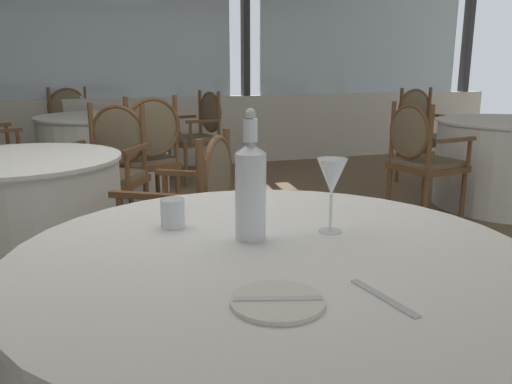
# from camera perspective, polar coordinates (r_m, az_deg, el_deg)

# --- Properties ---
(ground_plane) EXTENTS (13.81, 13.81, 0.00)m
(ground_plane) POSITION_cam_1_polar(r_m,az_deg,el_deg) (2.71, -9.88, -13.02)
(ground_plane) COLOR #756047
(window_wall_far) EXTENTS (10.63, 0.14, 2.75)m
(window_wall_far) POSITION_cam_1_polar(r_m,az_deg,el_deg) (6.32, -16.12, 12.20)
(window_wall_far) COLOR silver
(window_wall_far) RESTS_ON ground_plane
(foreground_table) EXTENTS (1.32, 1.32, 0.76)m
(foreground_table) POSITION_cam_1_polar(r_m,az_deg,el_deg) (1.49, 1.68, -20.25)
(foreground_table) COLOR white
(foreground_table) RESTS_ON ground_plane
(side_plate) EXTENTS (0.19, 0.19, 0.01)m
(side_plate) POSITION_cam_1_polar(r_m,az_deg,el_deg) (1.04, 2.57, -11.95)
(side_plate) COLOR silver
(side_plate) RESTS_ON foreground_table
(butter_knife) EXTENTS (0.17, 0.07, 0.00)m
(butter_knife) POSITION_cam_1_polar(r_m,az_deg,el_deg) (1.03, 2.58, -11.69)
(butter_knife) COLOR silver
(butter_knife) RESTS_ON foreground_table
(dinner_fork) EXTENTS (0.05, 0.19, 0.00)m
(dinner_fork) POSITION_cam_1_polar(r_m,az_deg,el_deg) (1.09, 13.92, -11.26)
(dinner_fork) COLOR silver
(dinner_fork) RESTS_ON foreground_table
(water_bottle) EXTENTS (0.08, 0.08, 0.35)m
(water_bottle) POSITION_cam_1_polar(r_m,az_deg,el_deg) (1.36, -0.60, 0.46)
(water_bottle) COLOR white
(water_bottle) RESTS_ON foreground_table
(wine_glass) EXTENTS (0.08, 0.08, 0.21)m
(wine_glass) POSITION_cam_1_polar(r_m,az_deg,el_deg) (1.43, 8.38, 1.50)
(wine_glass) COLOR white
(wine_glass) RESTS_ON foreground_table
(water_tumbler) EXTENTS (0.07, 0.07, 0.08)m
(water_tumbler) POSITION_cam_1_polar(r_m,az_deg,el_deg) (1.51, -9.18, -2.31)
(water_tumbler) COLOR white
(water_tumbler) RESTS_ON foreground_table
(background_table_0) EXTENTS (1.25, 1.25, 0.76)m
(background_table_0) POSITION_cam_1_polar(r_m,az_deg,el_deg) (5.22, -16.35, 3.99)
(background_table_0) COLOR white
(background_table_0) RESTS_ON ground_plane
(dining_chair_0_0) EXTENTS (0.57, 0.62, 0.96)m
(dining_chair_0_0) POSITION_cam_1_polar(r_m,az_deg,el_deg) (5.61, -6.14, 6.91)
(dining_chair_0_0) COLOR brown
(dining_chair_0_0) RESTS_ON ground_plane
(dining_chair_0_1) EXTENTS (0.62, 0.57, 0.99)m
(dining_chair_0_1) POSITION_cam_1_polar(r_m,az_deg,el_deg) (6.20, -19.62, 7.01)
(dining_chair_0_1) COLOR brown
(dining_chair_0_1) RESTS_ON ground_plane
(dining_chair_0_3) EXTENTS (0.62, 0.57, 0.99)m
(dining_chair_0_3) POSITION_cam_1_polar(r_m,az_deg,el_deg) (4.21, -11.88, 4.72)
(dining_chair_0_3) COLOR brown
(dining_chair_0_3) RESTS_ON ground_plane
(background_table_1) EXTENTS (1.30, 1.30, 0.76)m
(background_table_1) POSITION_cam_1_polar(r_m,az_deg,el_deg) (5.06, 26.27, 2.83)
(background_table_1) COLOR white
(background_table_1) RESTS_ON ground_plane
(dining_chair_1_2) EXTENTS (0.58, 0.53, 0.99)m
(dining_chair_1_2) POSITION_cam_1_polar(r_m,az_deg,el_deg) (5.73, 17.81, 6.76)
(dining_chair_1_2) COLOR brown
(dining_chair_1_2) RESTS_ON ground_plane
(dining_chair_1_3) EXTENTS (0.53, 0.58, 0.94)m
(dining_chair_1_3) POSITION_cam_1_polar(r_m,az_deg,el_deg) (4.22, 17.69, 4.11)
(dining_chair_1_3) COLOR brown
(dining_chair_1_3) RESTS_ON ground_plane
(background_table_3) EXTENTS (1.05, 1.05, 0.76)m
(background_table_3) POSITION_cam_1_polar(r_m,az_deg,el_deg) (3.00, -24.26, -3.63)
(background_table_3) COLOR white
(background_table_3) RESTS_ON ground_plane
(dining_chair_3_2) EXTENTS (0.63, 0.65, 0.91)m
(dining_chair_3_2) POSITION_cam_1_polar(r_m,az_deg,el_deg) (2.50, -7.04, -2.15)
(dining_chair_3_2) COLOR brown
(dining_chair_3_2) RESTS_ON ground_plane
(dining_chair_3_3) EXTENTS (0.65, 0.63, 0.96)m
(dining_chair_3_3) POSITION_cam_1_polar(r_m,az_deg,el_deg) (3.73, -15.72, 3.18)
(dining_chair_3_3) COLOR brown
(dining_chair_3_3) RESTS_ON ground_plane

